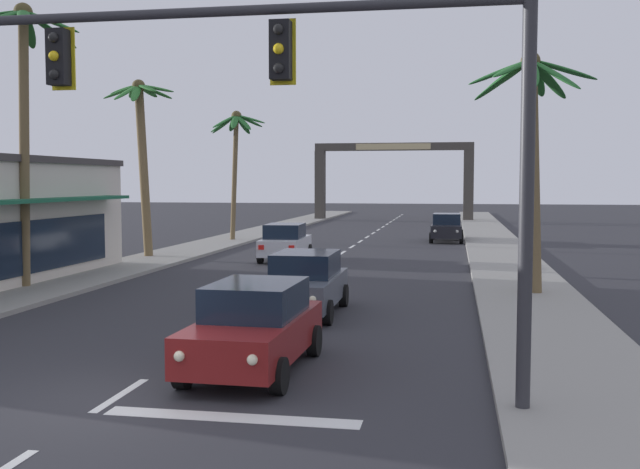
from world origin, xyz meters
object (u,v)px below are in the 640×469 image
object	(u,v)px
sedan_lead_at_stop_bar	(255,326)
palm_left_second	(23,84)
sedan_oncoming_far	(285,242)
traffic_signal_mast	(289,90)
sedan_parked_nearest_kerb	(447,227)
palm_right_second	(531,125)
palm_left_third	(142,136)
sedan_third_in_queue	(305,283)
palm_left_farthest	(236,141)
town_gateway_arch	(393,171)

from	to	relation	value
sedan_lead_at_stop_bar	palm_left_second	world-z (taller)	palm_left_second
sedan_oncoming_far	palm_left_second	bearing A→B (deg)	-120.80
traffic_signal_mast	sedan_parked_nearest_kerb	size ratio (longest dim) A/B	2.57
sedan_lead_at_stop_bar	sedan_oncoming_far	world-z (taller)	same
palm_right_second	palm_left_third	bearing A→B (deg)	152.31
sedan_third_in_queue	palm_left_farthest	xyz separation A→B (m)	(-8.81, 23.10, 5.13)
sedan_oncoming_far	palm_left_third	xyz separation A→B (m)	(-6.71, -0.38, 4.85)
traffic_signal_mast	town_gateway_arch	world-z (taller)	town_gateway_arch
sedan_third_in_queue	town_gateway_arch	distance (m)	49.09
traffic_signal_mast	palm_left_farthest	distance (m)	32.83
palm_right_second	sedan_oncoming_far	bearing A→B (deg)	137.36
traffic_signal_mast	sedan_oncoming_far	bearing A→B (deg)	103.05
palm_right_second	sedan_lead_at_stop_bar	bearing A→B (deg)	-120.06
palm_left_second	traffic_signal_mast	bearing A→B (deg)	-43.85
sedan_parked_nearest_kerb	palm_left_second	size ratio (longest dim) A/B	0.48
sedan_third_in_queue	town_gateway_arch	size ratio (longest dim) A/B	0.31
sedan_lead_at_stop_bar	sedan_oncoming_far	bearing A→B (deg)	101.15
town_gateway_arch	traffic_signal_mast	bearing A→B (deg)	-87.06
palm_left_second	sedan_lead_at_stop_bar	bearing A→B (deg)	-41.16
palm_left_farthest	palm_right_second	world-z (taller)	palm_left_farthest
palm_left_second	palm_left_third	world-z (taller)	palm_left_second
palm_left_farthest	palm_left_second	bearing A→B (deg)	-93.05
sedan_parked_nearest_kerb	palm_left_third	bearing A→B (deg)	-137.81
sedan_oncoming_far	traffic_signal_mast	bearing A→B (deg)	-76.95
palm_right_second	palm_left_farthest	bearing A→B (deg)	128.63
sedan_third_in_queue	palm_left_third	size ratio (longest dim) A/B	0.54
sedan_oncoming_far	palm_left_third	world-z (taller)	palm_left_third
sedan_third_in_queue	sedan_parked_nearest_kerb	distance (m)	25.73
palm_left_second	palm_left_third	bearing A→B (deg)	92.22
sedan_lead_at_stop_bar	sedan_oncoming_far	xyz separation A→B (m)	(-3.84, 19.46, 0.00)
palm_left_second	palm_left_farthest	size ratio (longest dim) A/B	1.21
palm_left_third	palm_right_second	xyz separation A→B (m)	(16.55, -8.69, -0.38)
traffic_signal_mast	palm_right_second	size ratio (longest dim) A/B	1.51
sedan_parked_nearest_kerb	palm_left_farthest	world-z (taller)	palm_left_farthest
sedan_lead_at_stop_bar	sedan_oncoming_far	distance (m)	19.83
sedan_oncoming_far	town_gateway_arch	size ratio (longest dim) A/B	0.31
sedan_oncoming_far	sedan_parked_nearest_kerb	size ratio (longest dim) A/B	1.01
palm_left_third	sedan_lead_at_stop_bar	bearing A→B (deg)	-61.07
sedan_lead_at_stop_bar	sedan_parked_nearest_kerb	bearing A→B (deg)	84.03
sedan_oncoming_far	sedan_parked_nearest_kerb	world-z (taller)	same
sedan_lead_at_stop_bar	town_gateway_arch	size ratio (longest dim) A/B	0.31
palm_right_second	town_gateway_arch	size ratio (longest dim) A/B	0.52
sedan_oncoming_far	sedan_lead_at_stop_bar	bearing A→B (deg)	-78.85
sedan_parked_nearest_kerb	palm_left_farthest	bearing A→B (deg)	-169.07
palm_left_farthest	palm_right_second	bearing A→B (deg)	-51.37
sedan_lead_at_stop_bar	palm_left_third	distance (m)	22.33
sedan_oncoming_far	palm_right_second	distance (m)	14.11
palm_left_third	traffic_signal_mast	bearing A→B (deg)	-60.98
sedan_third_in_queue	traffic_signal_mast	bearing A→B (deg)	-80.36
palm_left_farthest	town_gateway_arch	size ratio (longest dim) A/B	0.54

